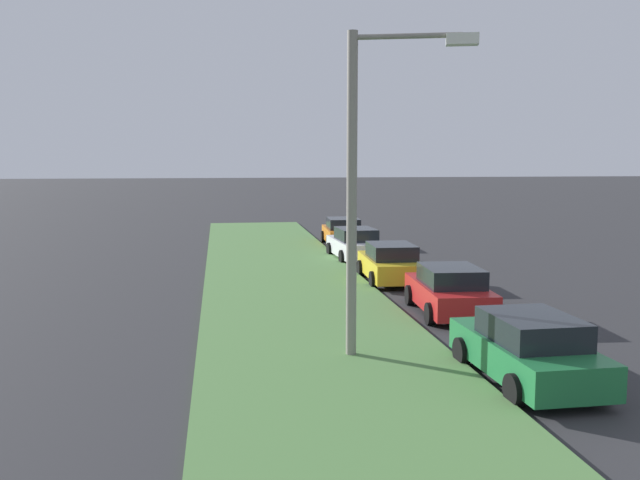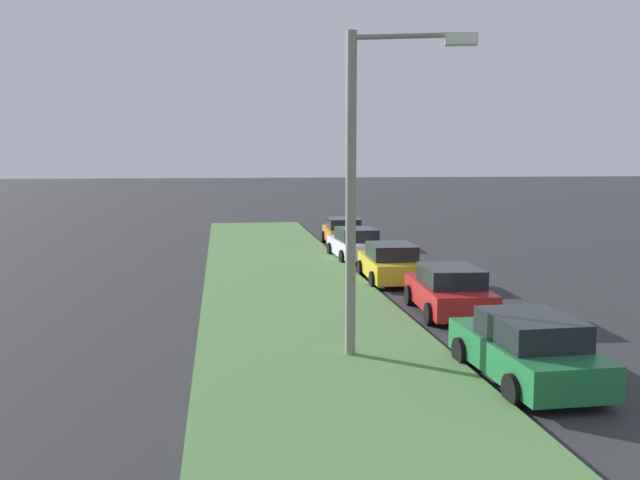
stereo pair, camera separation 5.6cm
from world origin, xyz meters
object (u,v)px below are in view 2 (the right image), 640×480
at_px(streetlight, 367,171).
at_px(parked_car_red, 449,291).
at_px(parked_car_white, 355,244).
at_px(parked_car_green, 527,349).
at_px(parked_car_orange, 343,232).
at_px(parked_car_yellow, 391,263).

bearing_deg(streetlight, parked_car_red, -38.88).
relative_size(parked_car_white, streetlight, 0.58).
relative_size(parked_car_green, parked_car_orange, 0.99).
height_order(parked_car_green, parked_car_orange, same).
height_order(parked_car_green, parked_car_white, same).
distance_m(parked_car_white, parked_car_orange, 5.27).
bearing_deg(parked_car_white, parked_car_orange, -6.61).
xyz_separation_m(parked_car_red, parked_car_yellow, (5.58, 0.43, 0.00)).
height_order(parked_car_red, parked_car_orange, same).
height_order(parked_car_yellow, streetlight, streetlight).
bearing_deg(parked_car_yellow, parked_car_red, -173.49).
height_order(parked_car_green, parked_car_yellow, same).
xyz_separation_m(parked_car_green, parked_car_red, (6.42, -0.46, 0.00)).
height_order(parked_car_red, parked_car_yellow, same).
relative_size(parked_car_green, parked_car_red, 0.99).
xyz_separation_m(parked_car_orange, streetlight, (-21.03, 3.18, 3.67)).
bearing_deg(parked_car_green, parked_car_white, -1.23).
height_order(parked_car_green, parked_car_red, same).
height_order(parked_car_white, parked_car_orange, same).
relative_size(parked_car_green, streetlight, 0.58).
height_order(parked_car_yellow, parked_car_white, same).
height_order(parked_car_green, streetlight, streetlight).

